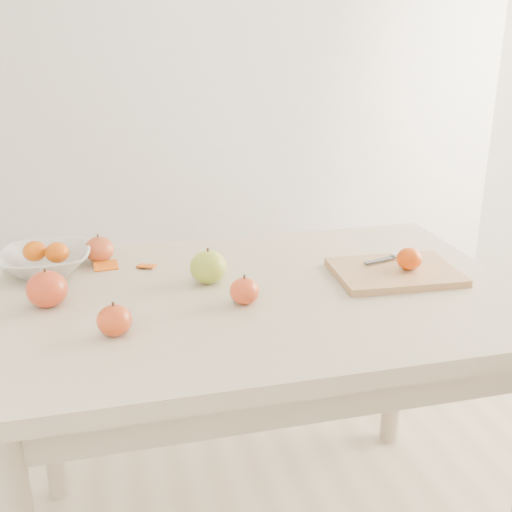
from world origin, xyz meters
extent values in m
plane|color=white|center=(0.00, 1.75, 1.35)|extent=(3.50, 0.00, 3.50)
cube|color=beige|center=(0.00, 0.00, 0.73)|extent=(1.20, 0.80, 0.04)
cylinder|color=#BCAA8E|center=(-0.54, 0.34, 0.35)|extent=(0.06, 0.06, 0.71)
cylinder|color=#BCAA8E|center=(0.54, 0.34, 0.35)|extent=(0.06, 0.06, 0.71)
cube|color=tan|center=(0.35, 0.01, 0.76)|extent=(0.31, 0.23, 0.02)
ellipsoid|color=#D64707|center=(0.38, 0.00, 0.80)|extent=(0.06, 0.06, 0.05)
imported|color=silver|center=(-0.49, 0.26, 0.78)|extent=(0.22, 0.22, 0.05)
ellipsoid|color=#DC6507|center=(-0.52, 0.27, 0.80)|extent=(0.06, 0.06, 0.05)
ellipsoid|color=#CA4F07|center=(-0.46, 0.24, 0.80)|extent=(0.06, 0.06, 0.05)
cube|color=#D95C0F|center=(-0.35, 0.24, 0.75)|extent=(0.06, 0.05, 0.01)
cube|color=#DC5C0F|center=(-0.25, 0.22, 0.75)|extent=(0.05, 0.05, 0.01)
cube|color=silver|center=(0.41, 0.09, 0.78)|extent=(0.08, 0.04, 0.01)
cube|color=#383A40|center=(0.33, 0.06, 0.78)|extent=(0.10, 0.04, 0.00)
ellipsoid|color=olive|center=(-0.11, 0.08, 0.79)|extent=(0.09, 0.09, 0.08)
ellipsoid|color=#9F1814|center=(-0.34, -0.14, 0.78)|extent=(0.07, 0.07, 0.06)
ellipsoid|color=maroon|center=(-0.36, 0.29, 0.78)|extent=(0.08, 0.08, 0.07)
ellipsoid|color=maroon|center=(-0.05, -0.06, 0.78)|extent=(0.07, 0.07, 0.06)
ellipsoid|color=#9F070B|center=(-0.48, 0.04, 0.79)|extent=(0.09, 0.09, 0.08)
camera|label=1|loc=(-0.35, -1.33, 1.35)|focal=45.00mm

